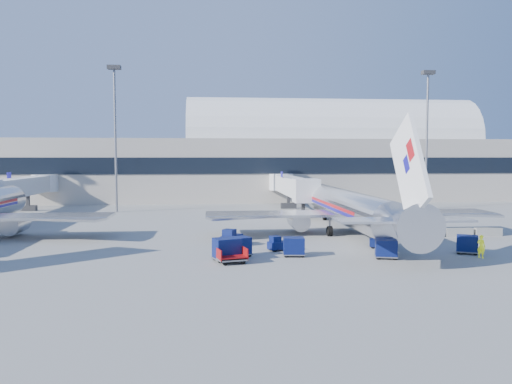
{
  "coord_description": "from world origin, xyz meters",
  "views": [
    {
      "loc": [
        -5.59,
        -49.14,
        8.56
      ],
      "look_at": [
        -0.4,
        6.0,
        4.68
      ],
      "focal_mm": 35.0,
      "sensor_mm": 36.0,
      "label": 1
    }
  ],
  "objects": [
    {
      "name": "mast_east",
      "position": [
        30.0,
        30.0,
        14.79
      ],
      "size": [
        2.0,
        1.2,
        22.6
      ],
      "color": "slate",
      "rests_on": "ground"
    },
    {
      "name": "cart_open_red",
      "position": [
        -3.77,
        -9.49,
        0.44
      ],
      "size": [
        2.59,
        2.08,
        0.61
      ],
      "rotation": [
        0.0,
        0.0,
        0.23
      ],
      "color": "slate",
      "rests_on": "ground"
    },
    {
      "name": "cart_train_a",
      "position": [
        1.66,
        -7.06,
        0.88
      ],
      "size": [
        1.98,
        1.58,
        1.64
      ],
      "rotation": [
        0.0,
        0.0,
        -0.09
      ],
      "color": "#091347",
      "rests_on": "ground"
    },
    {
      "name": "ground",
      "position": [
        0.0,
        0.0,
        0.0
      ],
      "size": [
        260.0,
        260.0,
        0.0
      ],
      "primitive_type": "plane",
      "color": "gray",
      "rests_on": "ground"
    },
    {
      "name": "tug_left",
      "position": [
        -3.5,
        -1.29,
        0.75
      ],
      "size": [
        2.33,
        2.82,
        1.64
      ],
      "rotation": [
        0.0,
        0.0,
        1.06
      ],
      "color": "#091347",
      "rests_on": "ground"
    },
    {
      "name": "terminal",
      "position": [
        -13.6,
        55.96,
        7.52
      ],
      "size": [
        170.0,
        28.15,
        21.0
      ],
      "color": "#B2AA9E",
      "rests_on": "ground"
    },
    {
      "name": "jetbridge_near",
      "position": [
        7.6,
        30.81,
        3.93
      ],
      "size": [
        4.4,
        27.5,
        6.25
      ],
      "color": "silver",
      "rests_on": "ground"
    },
    {
      "name": "cart_solo_near",
      "position": [
        9.26,
        -8.74,
        0.87
      ],
      "size": [
        2.14,
        1.83,
        1.63
      ],
      "rotation": [
        0.0,
        0.0,
        -0.25
      ],
      "color": "#091347",
      "rests_on": "ground"
    },
    {
      "name": "tug_lead",
      "position": [
        0.73,
        -4.3,
        0.62
      ],
      "size": [
        2.32,
        1.69,
        1.36
      ],
      "rotation": [
        0.0,
        0.0,
        0.34
      ],
      "color": "#091347",
      "rests_on": "ground"
    },
    {
      "name": "barrier_far",
      "position": [
        24.6,
        2.0,
        0.45
      ],
      "size": [
        3.0,
        0.55,
        0.9
      ],
      "primitive_type": "cube",
      "color": "#9E9E96",
      "rests_on": "ground"
    },
    {
      "name": "barrier_mid",
      "position": [
        21.3,
        2.0,
        0.45
      ],
      "size": [
        3.0,
        0.55,
        0.9
      ],
      "primitive_type": "cube",
      "color": "#9E9E96",
      "rests_on": "ground"
    },
    {
      "name": "barrier_near",
      "position": [
        18.0,
        2.0,
        0.45
      ],
      "size": [
        3.0,
        0.55,
        0.9
      ],
      "primitive_type": "cube",
      "color": "#9E9E96",
      "rests_on": "ground"
    },
    {
      "name": "cart_train_c",
      "position": [
        -4.19,
        -8.39,
        1.01
      ],
      "size": [
        2.57,
        2.26,
        1.89
      ],
      "rotation": [
        0.0,
        0.0,
        0.34
      ],
      "color": "#091347",
      "rests_on": "ground"
    },
    {
      "name": "jetbridge_mid",
      "position": [
        -34.4,
        30.81,
        3.93
      ],
      "size": [
        4.4,
        27.5,
        6.25
      ],
      "color": "silver",
      "rests_on": "ground"
    },
    {
      "name": "ramp_worker",
      "position": [
        17.42,
        -9.18,
        0.99
      ],
      "size": [
        0.76,
        0.86,
        1.97
      ],
      "primitive_type": "imported",
      "rotation": [
        0.0,
        0.0,
        2.06
      ],
      "color": "#E5FF1A",
      "rests_on": "ground"
    },
    {
      "name": "airliner_main",
      "position": [
        10.0,
        4.51,
        2.93
      ],
      "size": [
        32.0,
        37.26,
        12.07
      ],
      "color": "silver",
      "rests_on": "ground"
    },
    {
      "name": "cart_solo_far",
      "position": [
        17.17,
        -7.33,
        0.87
      ],
      "size": [
        2.29,
        2.1,
        1.63
      ],
      "rotation": [
        0.0,
        0.0,
        -0.48
      ],
      "color": "#091347",
      "rests_on": "ground"
    },
    {
      "name": "tug_right",
      "position": [
        10.4,
        -3.91,
        0.61
      ],
      "size": [
        2.27,
        1.56,
        1.35
      ],
      "rotation": [
        0.0,
        0.0,
        -0.28
      ],
      "color": "#091347",
      "rests_on": "ground"
    },
    {
      "name": "mast_west",
      "position": [
        -20.0,
        30.0,
        14.79
      ],
      "size": [
        2.0,
        1.2,
        22.6
      ],
      "color": "slate",
      "rests_on": "ground"
    },
    {
      "name": "cart_train_b",
      "position": [
        -3.08,
        -6.73,
        0.9
      ],
      "size": [
        2.38,
        2.19,
        1.69
      ],
      "rotation": [
        0.0,
        0.0,
        0.48
      ],
      "color": "#091347",
      "rests_on": "ground"
    }
  ]
}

